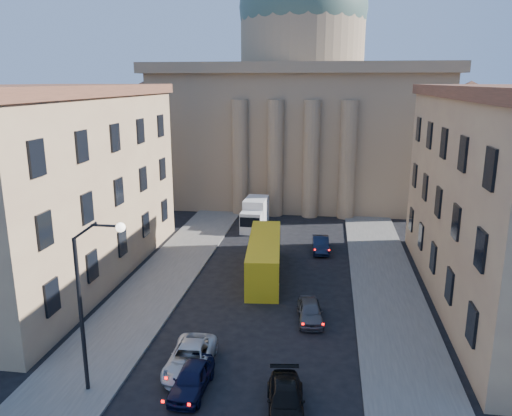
{
  "coord_description": "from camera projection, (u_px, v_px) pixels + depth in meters",
  "views": [
    {
      "loc": [
        3.94,
        -12.35,
        14.98
      ],
      "look_at": [
        -0.36,
        16.92,
        7.42
      ],
      "focal_mm": 35.0,
      "sensor_mm": 36.0,
      "label": 1
    }
  ],
  "objects": [
    {
      "name": "car_left_mid",
      "position": [
        190.0,
        358.0,
        26.51
      ],
      "size": [
        2.37,
        4.87,
        1.33
      ],
      "primitive_type": "imported",
      "rotation": [
        0.0,
        0.0,
        0.03
      ],
      "color": "silver",
      "rests_on": "ground"
    },
    {
      "name": "sidewalk_left",
      "position": [
        142.0,
        303.0,
        34.53
      ],
      "size": [
        5.0,
        60.0,
        0.15
      ],
      "primitive_type": "cube",
      "color": "#54524D",
      "rests_on": "ground"
    },
    {
      "name": "church",
      "position": [
        301.0,
        105.0,
        66.33
      ],
      "size": [
        68.02,
        28.76,
        36.6
      ],
      "color": "#887054",
      "rests_on": "ground"
    },
    {
      "name": "street_lamp",
      "position": [
        90.0,
        293.0,
        23.44
      ],
      "size": [
        2.62,
        0.44,
        8.83
      ],
      "color": "black",
      "rests_on": "ground"
    },
    {
      "name": "car_left_near",
      "position": [
        192.0,
        379.0,
        24.68
      ],
      "size": [
        1.72,
        4.0,
        1.35
      ],
      "primitive_type": "imported",
      "rotation": [
        0.0,
        0.0,
        -0.03
      ],
      "color": "black",
      "rests_on": "ground"
    },
    {
      "name": "box_truck",
      "position": [
        255.0,
        215.0,
        52.04
      ],
      "size": [
        2.31,
        5.55,
        3.01
      ],
      "rotation": [
        0.0,
        0.0,
        -0.03
      ],
      "color": "silver",
      "rests_on": "ground"
    },
    {
      "name": "sidewalk_right",
      "position": [
        394.0,
        319.0,
        32.13
      ],
      "size": [
        5.0,
        60.0,
        0.15
      ],
      "primitive_type": "cube",
      "color": "#54524D",
      "rests_on": "ground"
    },
    {
      "name": "car_right_distant",
      "position": [
        321.0,
        244.0,
        44.98
      ],
      "size": [
        1.68,
        4.13,
        1.33
      ],
      "primitive_type": "imported",
      "rotation": [
        0.0,
        0.0,
        0.07
      ],
      "color": "black",
      "rests_on": "ground"
    },
    {
      "name": "building_left",
      "position": [
        49.0,
        184.0,
        37.74
      ],
      "size": [
        11.6,
        26.6,
        14.7
      ],
      "color": "tan",
      "rests_on": "ground"
    },
    {
      "name": "car_right_mid",
      "position": [
        286.0,
        400.0,
        23.12
      ],
      "size": [
        2.24,
        4.44,
        1.24
      ],
      "primitive_type": "imported",
      "rotation": [
        0.0,
        0.0,
        0.12
      ],
      "color": "black",
      "rests_on": "ground"
    },
    {
      "name": "city_bus",
      "position": [
        264.0,
        256.0,
        39.24
      ],
      "size": [
        3.38,
        10.74,
        2.98
      ],
      "rotation": [
        0.0,
        0.0,
        0.09
      ],
      "color": "gold",
      "rests_on": "ground"
    },
    {
      "name": "car_right_far",
      "position": [
        310.0,
        311.0,
        31.96
      ],
      "size": [
        1.98,
        3.99,
        1.31
      ],
      "primitive_type": "imported",
      "rotation": [
        0.0,
        0.0,
        0.12
      ],
      "color": "#48484D",
      "rests_on": "ground"
    }
  ]
}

